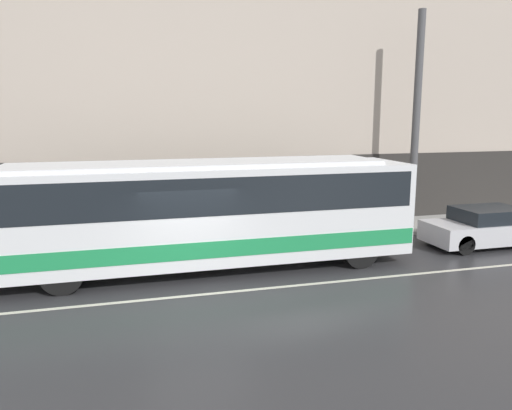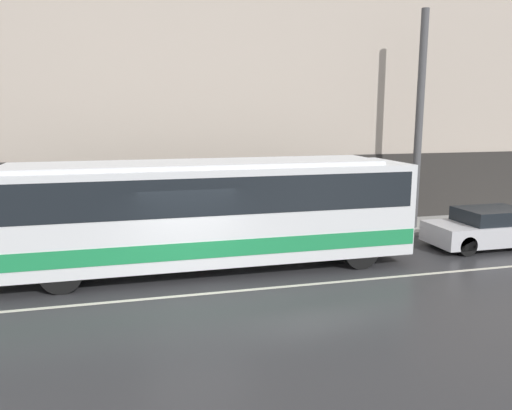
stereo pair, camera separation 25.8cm
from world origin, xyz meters
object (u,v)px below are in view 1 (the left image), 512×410
(pedestrian_waiting, at_px, (199,217))
(transit_bus, at_px, (201,209))
(sedan_white_front, at_px, (490,227))
(utility_pole_near, at_px, (416,122))

(pedestrian_waiting, bearing_deg, transit_bus, -97.94)
(transit_bus, bearing_deg, sedan_white_front, -0.00)
(sedan_white_front, height_order, pedestrian_waiting, pedestrian_waiting)
(pedestrian_waiting, bearing_deg, sedan_white_front, -19.40)
(transit_bus, xyz_separation_m, pedestrian_waiting, (0.46, 3.30, -0.90))
(sedan_white_front, relative_size, utility_pole_near, 0.57)
(transit_bus, distance_m, sedan_white_front, 9.90)
(utility_pole_near, bearing_deg, sedan_white_front, -64.26)
(transit_bus, bearing_deg, utility_pole_near, 17.68)
(transit_bus, bearing_deg, pedestrian_waiting, 82.06)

